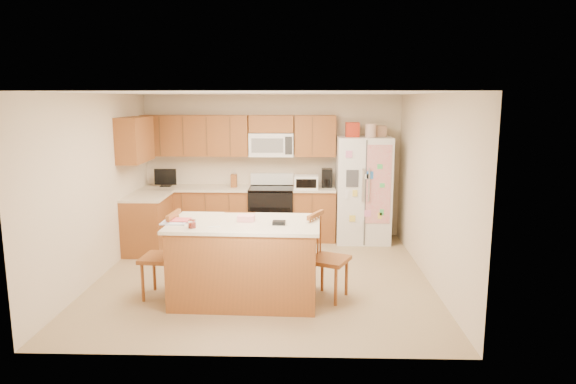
{
  "coord_description": "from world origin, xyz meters",
  "views": [
    {
      "loc": [
        0.54,
        -6.78,
        2.43
      ],
      "look_at": [
        0.33,
        0.35,
        1.13
      ],
      "focal_mm": 32.0,
      "sensor_mm": 36.0,
      "label": 1
    }
  ],
  "objects_px": {
    "island": "(245,261)",
    "windsor_chair_back": "(242,248)",
    "windsor_chair_right": "(327,258)",
    "windsor_chair_left": "(163,257)",
    "stove": "(272,212)",
    "refrigerator": "(363,188)"
  },
  "relations": [
    {
      "from": "windsor_chair_left",
      "to": "windsor_chair_back",
      "type": "xyz_separation_m",
      "value": [
        0.91,
        0.57,
        -0.05
      ]
    },
    {
      "from": "refrigerator",
      "to": "stove",
      "type": "bearing_deg",
      "value": 177.7
    },
    {
      "from": "refrigerator",
      "to": "windsor_chair_back",
      "type": "distance_m",
      "value": 2.8
    },
    {
      "from": "refrigerator",
      "to": "island",
      "type": "xyz_separation_m",
      "value": [
        -1.72,
        -2.71,
        -0.43
      ]
    },
    {
      "from": "stove",
      "to": "windsor_chair_back",
      "type": "distance_m",
      "value": 2.14
    },
    {
      "from": "island",
      "to": "windsor_chair_right",
      "type": "xyz_separation_m",
      "value": [
        1.0,
        0.1,
        0.01
      ]
    },
    {
      "from": "stove",
      "to": "refrigerator",
      "type": "xyz_separation_m",
      "value": [
        1.57,
        -0.06,
        0.45
      ]
    },
    {
      "from": "windsor_chair_left",
      "to": "refrigerator",
      "type": "bearing_deg",
      "value": 43.78
    },
    {
      "from": "windsor_chair_back",
      "to": "windsor_chair_right",
      "type": "distance_m",
      "value": 1.24
    },
    {
      "from": "windsor_chair_left",
      "to": "windsor_chair_back",
      "type": "relative_size",
      "value": 1.1
    },
    {
      "from": "island",
      "to": "refrigerator",
      "type": "bearing_deg",
      "value": 57.58
    },
    {
      "from": "windsor_chair_left",
      "to": "windsor_chair_back",
      "type": "bearing_deg",
      "value": 32.05
    },
    {
      "from": "island",
      "to": "windsor_chair_back",
      "type": "bearing_deg",
      "value": 99.98
    },
    {
      "from": "island",
      "to": "windsor_chair_right",
      "type": "relative_size",
      "value": 1.78
    },
    {
      "from": "stove",
      "to": "windsor_chair_left",
      "type": "bearing_deg",
      "value": -113.61
    },
    {
      "from": "stove",
      "to": "windsor_chair_right",
      "type": "relative_size",
      "value": 1.06
    },
    {
      "from": "windsor_chair_back",
      "to": "stove",
      "type": "bearing_deg",
      "value": 82.86
    },
    {
      "from": "windsor_chair_right",
      "to": "windsor_chair_left",
      "type": "bearing_deg",
      "value": -179.46
    },
    {
      "from": "stove",
      "to": "island",
      "type": "distance_m",
      "value": 2.78
    },
    {
      "from": "island",
      "to": "windsor_chair_right",
      "type": "height_order",
      "value": "island"
    },
    {
      "from": "island",
      "to": "windsor_chair_back",
      "type": "relative_size",
      "value": 1.93
    },
    {
      "from": "stove",
      "to": "windsor_chair_left",
      "type": "relative_size",
      "value": 1.05
    }
  ]
}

